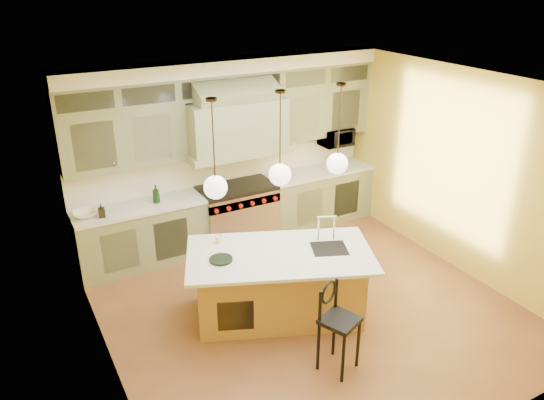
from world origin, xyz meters
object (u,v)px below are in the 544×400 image
microwave (336,137)px  range (237,213)px  kitchen_island (280,282)px  counter_stool (337,322)px

microwave → range: bearing=-176.9°
kitchen_island → microwave: size_ratio=4.69×
kitchen_island → range: bearing=101.8°
range → counter_stool: (-0.33, -3.25, 0.11)m
counter_stool → microwave: (2.28, 3.36, 0.85)m
kitchen_island → microwave: (2.35, 2.21, 0.98)m
range → microwave: 2.18m
kitchen_island → microwave: microwave is taller
range → kitchen_island: size_ratio=0.47×
range → kitchen_island: 2.14m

